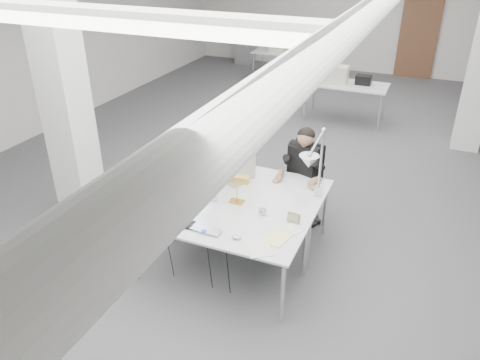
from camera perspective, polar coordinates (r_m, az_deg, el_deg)
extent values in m
cube|color=#47474A|center=(7.33, 6.01, -0.15)|extent=(10.00, 14.00, 0.02)
cube|color=silver|center=(13.47, 16.04, 19.18)|extent=(10.00, 0.02, 3.20)
cube|color=silver|center=(9.41, -24.93, 14.30)|extent=(0.02, 14.00, 3.20)
cube|color=white|center=(6.16, -20.51, 8.98)|extent=(0.45, 0.45, 3.20)
cube|color=brown|center=(13.38, 20.92, 16.01)|extent=(0.95, 0.08, 2.10)
cube|color=white|center=(2.89, -16.93, 18.03)|extent=(2.80, 0.14, 0.08)
cube|color=silver|center=(4.92, -2.49, -5.05)|extent=(1.80, 0.90, 0.02)
cube|color=silver|center=(5.63, 1.42, -0.46)|extent=(1.80, 0.90, 0.02)
cube|color=silver|center=(9.73, 12.88, 11.27)|extent=(1.60, 0.80, 0.02)
cube|color=silver|center=(12.27, 5.57, 15.21)|extent=(1.60, 0.80, 0.02)
cube|color=gray|center=(14.20, 0.65, 16.49)|extent=(0.45, 0.55, 1.20)
cube|color=silver|center=(5.18, -5.17, 0.18)|extent=(0.43, 0.12, 0.53)
cube|color=maroon|center=(5.02, -2.73, -0.01)|extent=(0.44, 0.01, 0.48)
cube|color=black|center=(4.88, -7.97, -5.33)|extent=(0.44, 0.25, 0.02)
imported|color=silver|center=(4.72, -4.43, -6.39)|extent=(0.33, 0.22, 0.03)
ellipsoid|color=#B6B5BA|center=(4.63, -0.43, -6.98)|extent=(0.11, 0.09, 0.04)
cube|color=black|center=(5.27, -10.67, -2.68)|extent=(0.24, 0.23, 0.05)
cube|color=olive|center=(5.48, -7.67, -0.83)|extent=(0.14, 0.08, 0.11)
cube|color=#B4814D|center=(4.88, 6.57, -4.60)|extent=(0.14, 0.04, 0.11)
cylinder|color=#ABABB0|center=(4.98, 2.75, -3.78)|extent=(0.09, 0.05, 0.09)
cube|color=silver|center=(4.52, 2.29, -8.18)|extent=(0.36, 0.39, 0.01)
cube|color=#F4F292|center=(4.65, 4.54, -7.05)|extent=(0.26, 0.32, 0.01)
cube|color=silver|center=(4.81, 6.56, -5.93)|extent=(0.22, 0.21, 0.01)
cube|color=beige|center=(5.65, -0.88, 1.96)|extent=(0.50, 0.49, 0.38)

